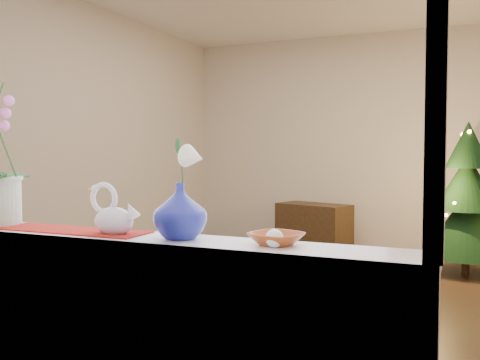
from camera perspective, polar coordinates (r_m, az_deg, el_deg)
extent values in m
plane|color=#3B2518|center=(4.51, 7.43, -13.21)|extent=(5.00, 5.00, 0.00)
cube|color=beige|center=(6.77, 13.31, 3.71)|extent=(4.50, 0.10, 2.70)
cube|color=beige|center=(2.04, -11.96, 5.56)|extent=(4.50, 0.10, 2.70)
cube|color=beige|center=(5.39, -16.18, 3.87)|extent=(0.10, 5.00, 2.70)
cube|color=white|center=(2.18, -9.85, -6.48)|extent=(2.20, 0.26, 0.04)
cube|color=maroon|center=(2.40, -17.51, -5.13)|extent=(0.70, 0.20, 0.01)
imported|color=navy|center=(2.08, -6.40, -2.85)|extent=(0.28, 0.28, 0.25)
sphere|color=white|center=(1.89, 3.70, -6.24)|extent=(0.07, 0.07, 0.07)
imported|color=#974017|center=(1.95, 3.88, -6.36)|extent=(0.20, 0.20, 0.04)
cube|color=black|center=(6.48, 7.87, -5.35)|extent=(0.94, 0.67, 0.64)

